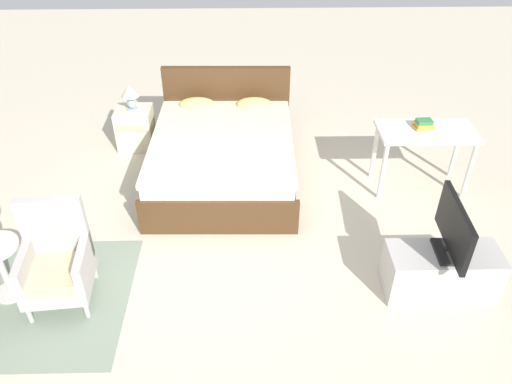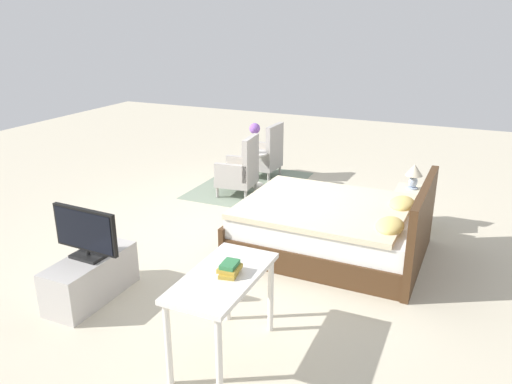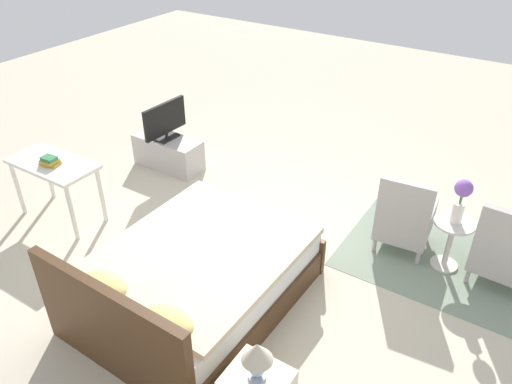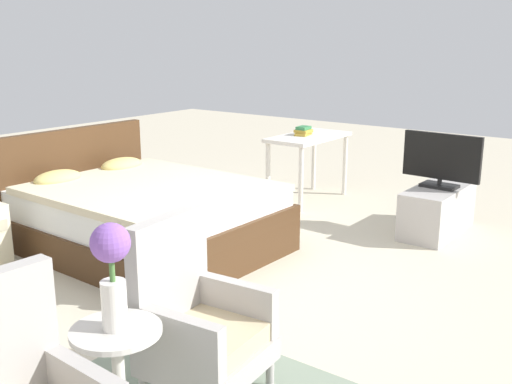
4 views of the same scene
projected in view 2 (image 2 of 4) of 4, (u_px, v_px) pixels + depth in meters
The scene contains 13 objects.
ground_plane at pixel (244, 235), 6.32m from camera, with size 16.00×16.00×0.00m, color beige.
floor_rug at pixel (250, 185), 8.18m from camera, with size 2.10×1.50×0.01m.
bed at pixel (334, 228), 5.76m from camera, with size 1.65×2.11×0.96m.
armchair_by_window_left at pixel (265, 156), 8.46m from camera, with size 0.56×0.56×0.92m.
armchair_by_window_right at pixel (240, 171), 7.61m from camera, with size 0.59×0.59×0.92m.
side_table at pixel (255, 165), 8.03m from camera, with size 0.40×0.40×0.56m.
flower_vase at pixel (255, 135), 7.87m from camera, with size 0.17×0.17×0.48m.
nightstand at pixel (410, 208), 6.49m from camera, with size 0.44×0.41×0.52m.
table_lamp at pixel (414, 173), 6.34m from camera, with size 0.22×0.22×0.33m.
tv_stand at pixel (91, 278), 4.84m from camera, with size 0.96×0.40×0.44m.
tv_flatscreen at pixel (85, 233), 4.68m from camera, with size 0.21×0.73×0.50m.
vanity_desk at pixel (223, 287), 3.87m from camera, with size 1.04×0.52×0.74m.
book_stack at pixel (230, 269), 3.83m from camera, with size 0.24×0.17×0.10m.
Camera 2 is at (5.21, 2.50, 2.61)m, focal length 35.00 mm.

